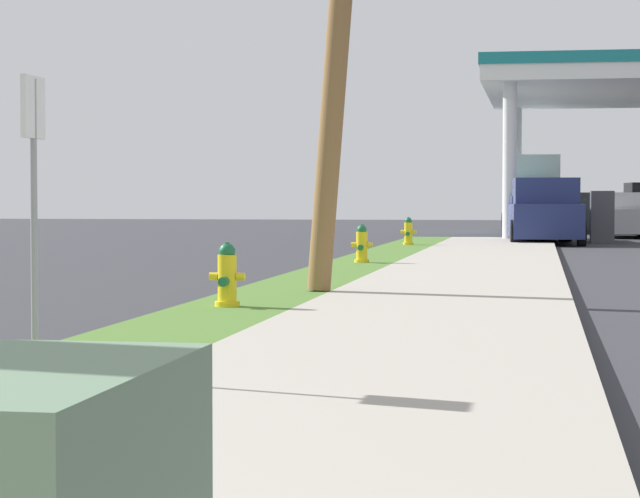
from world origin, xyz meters
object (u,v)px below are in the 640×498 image
object	(u,v)px
fire_hydrant_third	(362,246)
fire_hydrant_fourth	(408,233)
car_silver_by_far_pump	(631,217)
truck_teal_at_far_bay	(532,195)
street_sign_post	(33,162)
car_white_by_near_pump	(533,218)
fire_hydrant_second	(227,278)
truck_navy_on_apron	(543,213)

from	to	relation	value
fire_hydrant_third	fire_hydrant_fourth	bearing A→B (deg)	90.40
car_silver_by_far_pump	truck_teal_at_far_bay	world-z (taller)	truck_teal_at_far_bay
fire_hydrant_fourth	car_silver_by_far_pump	bearing A→B (deg)	60.36
car_silver_by_far_pump	fire_hydrant_third	bearing A→B (deg)	-107.04
street_sign_post	car_white_by_near_pump	world-z (taller)	street_sign_post
fire_hydrant_second	truck_teal_at_far_bay	distance (m)	39.06
car_silver_by_far_pump	truck_navy_on_apron	bearing A→B (deg)	-113.95
fire_hydrant_third	truck_teal_at_far_bay	distance (m)	28.63
fire_hydrant_second	street_sign_post	size ratio (longest dim) A/B	0.35
fire_hydrant_fourth	car_silver_by_far_pump	distance (m)	13.50
fire_hydrant_third	street_sign_post	world-z (taller)	street_sign_post
fire_hydrant_fourth	street_sign_post	distance (m)	26.22
fire_hydrant_second	fire_hydrant_fourth	world-z (taller)	same
car_white_by_near_pump	truck_teal_at_far_bay	size ratio (longest dim) A/B	0.70
car_silver_by_far_pump	car_white_by_near_pump	bearing A→B (deg)	-134.20
fire_hydrant_second	car_white_by_near_pump	xyz separation A→B (m)	(3.36, 28.54, 0.28)
truck_navy_on_apron	fire_hydrant_fourth	bearing A→B (deg)	-126.85
car_silver_by_far_pump	truck_teal_at_far_bay	xyz separation A→B (m)	(-3.47, 6.87, 0.77)
car_silver_by_far_pump	truck_navy_on_apron	world-z (taller)	truck_navy_on_apron
fire_hydrant_third	car_white_by_near_pump	xyz separation A→B (m)	(3.20, 18.06, 0.28)
truck_teal_at_far_bay	car_white_by_near_pump	bearing A→B (deg)	-89.62
street_sign_post	car_silver_by_far_pump	distance (m)	38.53
car_white_by_near_pump	truck_navy_on_apron	bearing A→B (deg)	-84.60
car_silver_by_far_pump	fire_hydrant_fourth	bearing A→B (deg)	-119.64
fire_hydrant_second	truck_teal_at_far_bay	world-z (taller)	truck_teal_at_far_bay
fire_hydrant_second	truck_teal_at_far_bay	size ratio (longest dim) A/B	0.11
fire_hydrant_fourth	street_sign_post	bearing A→B (deg)	-90.13
fire_hydrant_third	car_silver_by_far_pump	bearing A→B (deg)	72.96
street_sign_post	truck_teal_at_far_bay	xyz separation A→B (m)	(3.26, 44.80, -0.15)
fire_hydrant_second	car_silver_by_far_pump	size ratio (longest dim) A/B	0.16
fire_hydrant_third	fire_hydrant_fourth	size ratio (longest dim) A/B	1.00
truck_teal_at_far_bay	street_sign_post	bearing A→B (deg)	-94.16
car_white_by_near_pump	truck_navy_on_apron	world-z (taller)	truck_navy_on_apron
street_sign_post	fire_hydrant_second	bearing A→B (deg)	90.26
car_white_by_near_pump	truck_teal_at_far_bay	bearing A→B (deg)	90.38
truck_navy_on_apron	fire_hydrant_second	bearing A→B (deg)	-98.34
street_sign_post	truck_teal_at_far_bay	size ratio (longest dim) A/B	0.32
car_white_by_near_pump	street_sign_post	bearing A→B (deg)	-95.52
car_white_by_near_pump	truck_teal_at_far_bay	distance (m)	10.40
fire_hydrant_second	fire_hydrant_third	world-z (taller)	same
fire_hydrant_second	street_sign_post	bearing A→B (deg)	-89.74
fire_hydrant_third	truck_navy_on_apron	xyz separation A→B (m)	(3.53, 14.63, 0.47)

